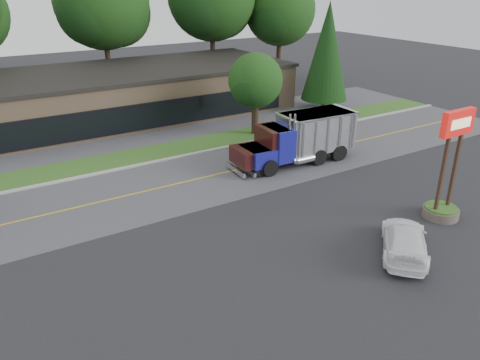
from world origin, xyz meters
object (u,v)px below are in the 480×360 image
object	(u,v)px
dump_truck_blue	(303,137)
rally_car	(405,240)
bilo_sign	(446,183)
dump_truck_maroon	(301,137)

from	to	relation	value
dump_truck_blue	rally_car	distance (m)	12.43
bilo_sign	rally_car	world-z (taller)	bilo_sign
bilo_sign	dump_truck_maroon	bearing A→B (deg)	96.88
bilo_sign	rally_car	distance (m)	5.03
dump_truck_blue	dump_truck_maroon	distance (m)	0.13
dump_truck_blue	rally_car	world-z (taller)	dump_truck_blue
dump_truck_maroon	rally_car	distance (m)	12.50
rally_car	dump_truck_blue	bearing A→B (deg)	-59.44
dump_truck_blue	dump_truck_maroon	world-z (taller)	same
dump_truck_blue	rally_car	bearing A→B (deg)	76.23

